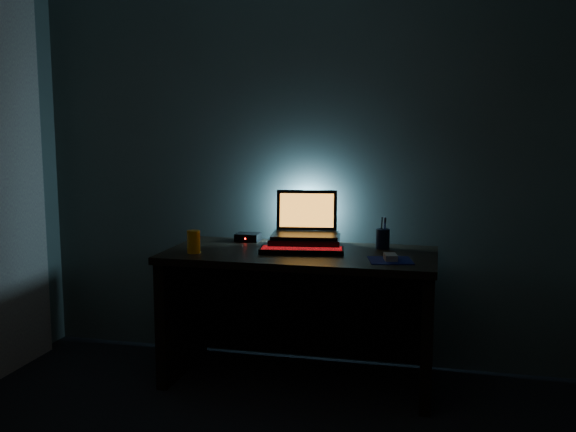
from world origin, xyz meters
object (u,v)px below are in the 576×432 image
(juice_glass, at_px, (194,242))
(mouse, at_px, (390,257))
(laptop, at_px, (306,225))
(router, at_px, (248,237))
(pen_cup, at_px, (383,239))
(keyboard, at_px, (302,250))

(juice_glass, bearing_deg, mouse, 2.13)
(laptop, bearing_deg, router, 162.95)
(pen_cup, bearing_deg, laptop, -179.65)
(keyboard, xyz_separation_m, juice_glass, (-0.58, -0.14, 0.05))
(laptop, xyz_separation_m, router, (-0.37, 0.06, -0.10))
(keyboard, relative_size, pen_cup, 4.26)
(router, bearing_deg, pen_cup, -4.03)
(laptop, bearing_deg, juice_glass, -154.28)
(juice_glass, bearing_deg, router, 66.88)
(keyboard, bearing_deg, mouse, -19.90)
(pen_cup, xyz_separation_m, juice_glass, (-1.00, -0.37, 0.01))
(mouse, height_order, pen_cup, pen_cup)
(mouse, bearing_deg, router, 143.76)
(keyboard, height_order, pen_cup, pen_cup)
(keyboard, xyz_separation_m, pen_cup, (0.42, 0.23, 0.04))
(laptop, height_order, router, laptop)
(pen_cup, bearing_deg, juice_glass, -159.77)
(keyboard, distance_m, juice_glass, 0.60)
(keyboard, xyz_separation_m, router, (-0.40, 0.29, 0.01))
(keyboard, relative_size, router, 3.38)
(router, bearing_deg, keyboard, -35.89)
(laptop, bearing_deg, keyboard, -91.61)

